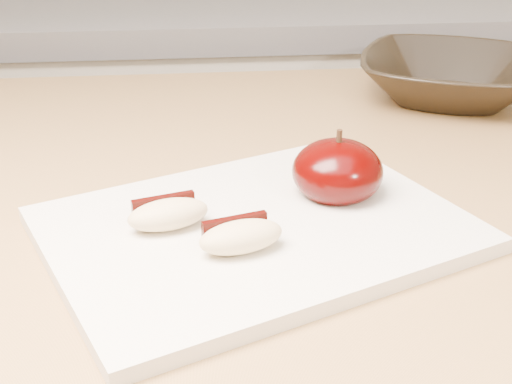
{
  "coord_description": "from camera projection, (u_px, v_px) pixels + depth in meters",
  "views": [
    {
      "loc": [
        0.03,
        -0.07,
        1.16
      ],
      "look_at": [
        0.08,
        0.39,
        0.94
      ],
      "focal_mm": 50.0,
      "sensor_mm": 36.0,
      "label": 1
    }
  ],
  "objects": [
    {
      "name": "cutting_board",
      "position": [
        256.0,
        230.0,
        0.53
      ],
      "size": [
        0.36,
        0.32,
        0.01
      ],
      "primitive_type": "cube",
      "rotation": [
        0.0,
        0.0,
        0.4
      ],
      "color": "silver",
      "rests_on": "island_counter"
    },
    {
      "name": "bowl",
      "position": [
        451.0,
        77.0,
        0.81
      ],
      "size": [
        0.27,
        0.27,
        0.05
      ],
      "primitive_type": "imported",
      "rotation": [
        0.0,
        0.0,
        -0.4
      ],
      "color": "black",
      "rests_on": "island_counter"
    },
    {
      "name": "apple_wedge_b",
      "position": [
        240.0,
        236.0,
        0.48
      ],
      "size": [
        0.07,
        0.04,
        0.02
      ],
      "rotation": [
        0.0,
        0.0,
        0.28
      ],
      "color": "beige",
      "rests_on": "cutting_board"
    },
    {
      "name": "apple_half",
      "position": [
        337.0,
        171.0,
        0.56
      ],
      "size": [
        0.08,
        0.08,
        0.06
      ],
      "rotation": [
        0.0,
        0.0,
        -0.17
      ],
      "color": "black",
      "rests_on": "cutting_board"
    },
    {
      "name": "back_cabinet",
      "position": [
        178.0,
        226.0,
        1.43
      ],
      "size": [
        2.4,
        0.62,
        0.94
      ],
      "color": "silver",
      "rests_on": "ground"
    },
    {
      "name": "apple_wedge_a",
      "position": [
        168.0,
        214.0,
        0.51
      ],
      "size": [
        0.07,
        0.04,
        0.02
      ],
      "rotation": [
        0.0,
        0.0,
        0.29
      ],
      "color": "beige",
      "rests_on": "cutting_board"
    }
  ]
}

